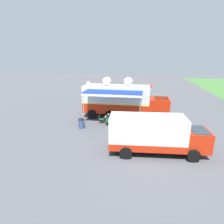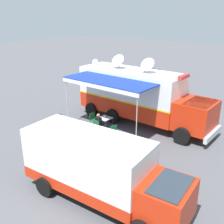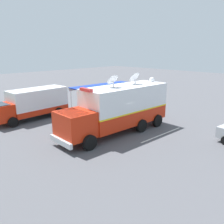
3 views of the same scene
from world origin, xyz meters
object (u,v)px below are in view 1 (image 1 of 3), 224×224
folding_table (109,117)px  car_behind_truck (102,94)px  folding_chair_at_table (108,121)px  trash_bin (81,124)px  command_truck (123,100)px  folding_chair_beside_table (101,118)px  support_truck (154,135)px  folding_chair_spare_by_truck (120,122)px  water_bottle (109,115)px  seated_responder (109,119)px

folding_table → car_behind_truck: bearing=-165.4°
folding_chair_at_table → trash_bin: bearing=-67.7°
command_truck → trash_bin: (4.03, -3.61, -1.49)m
folding_chair_beside_table → support_truck: support_truck is taller
folding_table → folding_chair_spare_by_truck: 1.55m
command_truck → water_bottle: (2.28, -1.18, -1.11)m
folding_chair_at_table → water_bottle: bearing=-179.5°
car_behind_truck → trash_bin: bearing=1.6°
folding_chair_beside_table → folding_chair_spare_by_truck: size_ratio=1.00×
folding_table → car_behind_truck: 10.86m
folding_chair_spare_by_truck → support_truck: bearing=31.0°
folding_chair_spare_by_truck → folding_chair_at_table: bearing=-94.0°
trash_bin → support_truck: 7.63m
folding_chair_at_table → seated_responder: 0.23m
folding_chair_beside_table → trash_bin: size_ratio=0.96×
command_truck → support_truck: size_ratio=1.38×
trash_bin → seated_responder: bearing=115.9°
water_bottle → seated_responder: size_ratio=0.18×
water_bottle → car_behind_truck: car_behind_truck is taller
command_truck → folding_chair_spare_by_truck: 3.43m
seated_responder → support_truck: 6.53m
folding_chair_spare_by_truck → seated_responder: bearing=-102.8°
seated_responder → support_truck: size_ratio=0.18×
folding_table → folding_chair_at_table: size_ratio=0.95×
folding_chair_spare_by_truck → water_bottle: bearing=-124.5°
command_truck → water_bottle: bearing=-27.3°
water_bottle → car_behind_truck: bearing=-165.3°
folding_table → command_truck: bearing=151.3°
folding_table → trash_bin: size_ratio=0.91×
water_bottle → folding_chair_beside_table: 0.95m
folding_table → folding_chair_at_table: 0.82m
command_truck → seated_responder: command_truck is taller
folding_chair_beside_table → seated_responder: size_ratio=0.70×
folding_table → folding_chair_spare_by_truck: size_ratio=0.95×
water_bottle → seated_responder: seated_responder is taller
support_truck → car_behind_truck: 17.57m
support_truck → car_behind_truck: support_truck is taller
water_bottle → trash_bin: (1.75, -2.43, -0.38)m
command_truck → trash_bin: size_ratio=10.51×
folding_chair_at_table → folding_chair_spare_by_truck: bearing=86.0°
folding_chair_beside_table → seated_responder: 1.05m
trash_bin → folding_chair_at_table: bearing=112.3°
command_truck → folding_chair_beside_table: bearing=-41.5°
folding_chair_at_table → car_behind_truck: size_ratio=0.20×
folding_chair_at_table → trash_bin: (1.00, -2.44, -0.06)m
folding_chair_spare_by_truck → trash_bin: bearing=-75.9°
water_bottle → support_truck: support_truck is taller
folding_table → seated_responder: bearing=5.4°
support_truck → car_behind_truck: bearing=-157.0°
folding_chair_at_table → trash_bin: trash_bin is taller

